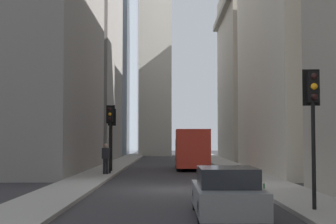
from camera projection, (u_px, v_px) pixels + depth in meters
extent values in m
plane|color=#302D30|center=(174.00, 190.00, 21.50)|extent=(135.00, 135.00, 0.00)
cube|color=gray|center=(71.00, 188.00, 21.51)|extent=(90.00, 2.20, 0.14)
cube|color=gray|center=(278.00, 188.00, 21.49)|extent=(90.00, 2.20, 0.14)
cube|color=#A8A091|center=(272.00, 73.00, 52.04)|extent=(14.65, 10.00, 18.22)
cube|color=gray|center=(222.00, 14.00, 52.38)|extent=(14.65, 0.50, 0.60)
cube|color=beige|center=(329.00, 25.00, 33.53)|extent=(16.98, 10.00, 19.77)
cube|color=gray|center=(15.00, 13.00, 33.24)|extent=(15.59, 10.00, 21.27)
cube|color=gray|center=(67.00, 46.00, 50.28)|extent=(14.08, 10.00, 23.13)
cube|color=#B7B2A5|center=(156.00, 76.00, 63.56)|extent=(4.12, 4.12, 20.42)
cube|color=red|center=(192.00, 148.00, 34.58)|extent=(4.60, 2.25, 2.60)
cube|color=#38383D|center=(190.00, 152.00, 37.75)|extent=(1.90, 2.25, 1.90)
cube|color=black|center=(190.00, 144.00, 37.79)|extent=(1.92, 2.09, 0.64)
cylinder|color=black|center=(203.00, 162.00, 37.71)|extent=(0.88, 0.28, 0.88)
cylinder|color=black|center=(177.00, 162.00, 37.72)|extent=(0.88, 0.28, 0.88)
cylinder|color=black|center=(208.00, 165.00, 33.12)|extent=(0.88, 0.28, 0.88)
cylinder|color=black|center=(179.00, 165.00, 33.12)|extent=(0.88, 0.28, 0.88)
cube|color=slate|center=(226.00, 198.00, 14.07)|extent=(4.30, 1.78, 0.70)
cube|color=black|center=(227.00, 177.00, 13.91)|extent=(2.10, 1.58, 0.54)
cylinder|color=black|center=(246.00, 200.00, 15.41)|extent=(0.64, 0.22, 0.64)
cylinder|color=black|center=(196.00, 200.00, 15.41)|extent=(0.64, 0.22, 0.64)
cylinder|color=black|center=(263.00, 213.00, 12.71)|extent=(0.64, 0.22, 0.64)
cylinder|color=black|center=(202.00, 213.00, 12.72)|extent=(0.64, 0.22, 0.64)
cylinder|color=black|center=(314.00, 155.00, 14.65)|extent=(0.12, 0.12, 3.17)
cube|color=black|center=(313.00, 87.00, 14.76)|extent=(0.28, 0.32, 0.90)
cube|color=black|center=(311.00, 88.00, 14.91)|extent=(0.03, 0.52, 1.10)
sphere|color=black|center=(314.00, 76.00, 14.61)|extent=(0.20, 0.20, 0.20)
sphere|color=orange|center=(314.00, 86.00, 14.60)|extent=(0.20, 0.20, 0.20)
sphere|color=black|center=(314.00, 97.00, 14.58)|extent=(0.20, 0.20, 0.20)
cylinder|color=black|center=(110.00, 147.00, 29.66)|extent=(0.12, 0.12, 3.08)
cube|color=black|center=(110.00, 114.00, 29.76)|extent=(0.28, 0.32, 0.90)
cube|color=black|center=(111.00, 114.00, 29.92)|extent=(0.03, 0.52, 1.10)
sphere|color=black|center=(110.00, 109.00, 29.62)|extent=(0.20, 0.20, 0.20)
sphere|color=orange|center=(110.00, 114.00, 29.60)|extent=(0.20, 0.20, 0.20)
sphere|color=black|center=(110.00, 119.00, 29.59)|extent=(0.20, 0.20, 0.20)
cylinder|color=black|center=(111.00, 147.00, 31.81)|extent=(0.12, 0.12, 3.00)
cube|color=black|center=(112.00, 117.00, 31.91)|extent=(0.28, 0.32, 0.90)
cube|color=black|center=(112.00, 117.00, 32.06)|extent=(0.03, 0.52, 1.10)
sphere|color=black|center=(111.00, 112.00, 31.77)|extent=(0.20, 0.20, 0.20)
sphere|color=orange|center=(111.00, 117.00, 31.75)|extent=(0.20, 0.20, 0.20)
sphere|color=black|center=(111.00, 122.00, 31.73)|extent=(0.20, 0.20, 0.20)
cylinder|color=black|center=(107.00, 166.00, 28.87)|extent=(0.16, 0.16, 0.90)
cylinder|color=black|center=(104.00, 166.00, 28.87)|extent=(0.16, 0.16, 0.90)
cube|color=#232328|center=(106.00, 153.00, 28.91)|extent=(0.26, 0.44, 0.62)
sphere|color=tan|center=(106.00, 145.00, 28.93)|extent=(0.22, 0.22, 0.22)
cylinder|color=#236033|center=(264.00, 186.00, 20.48)|extent=(0.07, 0.07, 0.20)
cylinder|color=#236033|center=(264.00, 183.00, 20.49)|extent=(0.03, 0.03, 0.07)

